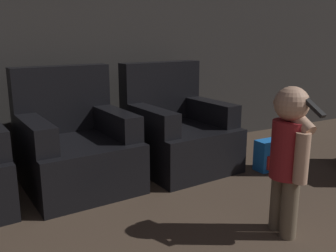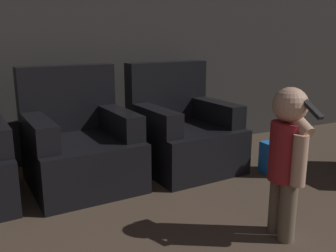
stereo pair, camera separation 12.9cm
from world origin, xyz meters
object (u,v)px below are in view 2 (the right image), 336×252
Objects in this scene: armchair_right at (182,133)px; toy_backpack at (274,157)px; armchair_middle at (80,145)px; person_toddler at (288,152)px.

armchair_right is 3.41× the size of toy_backpack.
armchair_middle is at bearing 175.19° from armchair_right.
armchair_right is (0.94, -0.00, 0.00)m from armchair_middle.
person_toddler is 1.19m from toy_backpack.
person_toddler is at bearing -61.10° from armchair_middle.
armchair_middle is 1.00× the size of armchair_right.
armchair_middle is 1.04× the size of person_toddler.
armchair_right reaches higher than toy_backpack.
armchair_middle is 1.68m from toy_backpack.
armchair_middle is 0.94m from armchair_right.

